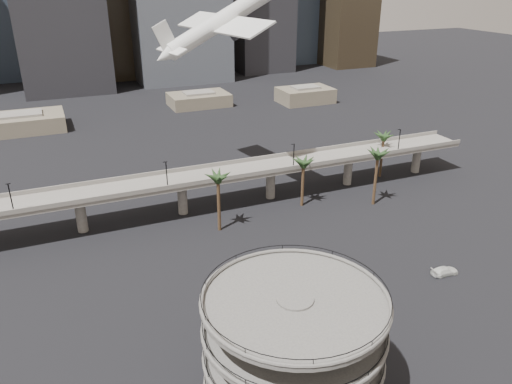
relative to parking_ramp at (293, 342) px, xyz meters
name	(u,v)px	position (x,y,z in m)	size (l,w,h in m)	color
ground	(359,355)	(13.00, 4.00, -9.84)	(700.00, 700.00, 0.00)	black
parking_ramp	(293,342)	(0.00, 0.00, 0.00)	(22.20, 22.20, 17.35)	#504E4B
overpass	(228,176)	(13.00, 59.00, -2.50)	(130.00, 9.30, 14.70)	#68625C
palm_trees	(326,158)	(34.48, 51.47, 1.46)	(54.40, 18.40, 14.00)	#4A311F
low_buildings	(167,107)	(19.89, 146.30, -6.97)	(135.00, 27.50, 6.80)	brown
airborne_jet	(224,20)	(17.44, 71.15, 30.86)	(36.24, 33.75, 19.17)	silver
car_a	(320,276)	(17.51, 23.12, -9.04)	(1.88, 4.66, 1.59)	maroon
car_b	(315,282)	(15.54, 21.57, -9.03)	(1.70, 4.88, 1.61)	black
car_c	(445,271)	(39.21, 15.61, -9.08)	(2.10, 5.17, 1.50)	white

